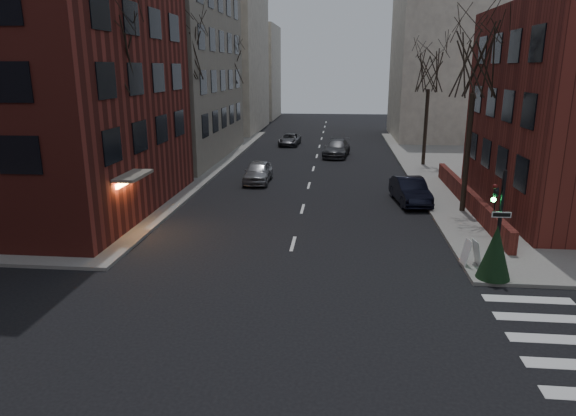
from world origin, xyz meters
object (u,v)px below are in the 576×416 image
(car_lane_far, at_px, (290,140))
(sandwich_board, at_px, (471,252))
(tree_right_a, at_px, (476,62))
(parked_sedan, at_px, (410,191))
(tree_left_c, at_px, (228,64))
(evergreen_shrub, at_px, (495,252))
(streetlamp_far, at_px, (239,103))
(car_lane_silver, at_px, (258,172))
(streetlamp_near, at_px, (179,125))
(car_lane_gray, at_px, (337,148))
(traffic_signal, at_px, (497,229))
(tree_left_a, at_px, (109,51))
(tree_right_b, at_px, (430,70))
(tree_left_b, at_px, (184,50))

(car_lane_far, relative_size, sandwich_board, 4.07)
(tree_right_a, height_order, parked_sedan, tree_right_a)
(tree_left_c, xyz_separation_m, evergreen_shrub, (16.61, -31.50, -6.85))
(streetlamp_far, distance_m, car_lane_far, 6.29)
(streetlamp_far, relative_size, car_lane_silver, 1.45)
(tree_right_a, distance_m, streetlamp_near, 17.87)
(car_lane_gray, bearing_deg, car_lane_far, 134.28)
(traffic_signal, bearing_deg, tree_left_a, 163.35)
(tree_left_a, xyz_separation_m, tree_left_c, (0.00, 26.00, -0.44))
(streetlamp_near, height_order, car_lane_silver, streetlamp_near)
(tree_right_a, relative_size, tree_right_b, 1.06)
(traffic_signal, height_order, tree_left_b, tree_left_b)
(car_lane_gray, bearing_deg, tree_right_a, -61.13)
(traffic_signal, relative_size, tree_left_c, 0.41)
(streetlamp_near, height_order, streetlamp_far, same)
(tree_left_c, height_order, car_lane_gray, tree_left_c)
(streetlamp_far, bearing_deg, sandwich_board, -64.30)
(streetlamp_near, bearing_deg, car_lane_gray, 54.52)
(tree_left_b, bearing_deg, tree_right_a, -24.44)
(sandwich_board, bearing_deg, parked_sedan, 87.74)
(tree_left_b, xyz_separation_m, streetlamp_near, (0.60, -4.00, -4.68))
(evergreen_shrub, bearing_deg, streetlamp_near, 139.86)
(tree_left_a, xyz_separation_m, car_lane_far, (5.70, 28.50, -7.89))
(tree_right_b, relative_size, streetlamp_far, 1.46)
(car_lane_silver, distance_m, car_lane_gray, 12.52)
(tree_right_a, xyz_separation_m, evergreen_shrub, (-0.99, -9.50, -6.85))
(car_lane_silver, bearing_deg, tree_right_b, 30.14)
(tree_left_a, distance_m, streetlamp_near, 9.07)
(tree_right_a, bearing_deg, streetlamp_near, 166.76)
(tree_right_b, xyz_separation_m, sandwich_board, (-1.50, -22.20, -6.92))
(tree_right_a, bearing_deg, tree_left_a, -167.20)
(tree_right_a, bearing_deg, streetlamp_far, 125.31)
(tree_left_a, xyz_separation_m, streetlamp_far, (0.60, 28.00, -4.23))
(streetlamp_far, relative_size, car_lane_gray, 1.24)
(tree_left_c, bearing_deg, tree_right_b, -24.44)
(tree_left_c, bearing_deg, evergreen_shrub, -62.20)
(traffic_signal, distance_m, tree_right_a, 10.92)
(evergreen_shrub, bearing_deg, parked_sedan, 98.03)
(streetlamp_far, bearing_deg, car_lane_far, 5.55)
(car_lane_gray, relative_size, car_lane_far, 1.20)
(tree_right_a, bearing_deg, parked_sedan, 143.82)
(tree_left_b, bearing_deg, traffic_signal, -45.46)
(tree_left_c, distance_m, tree_right_b, 19.34)
(streetlamp_far, distance_m, car_lane_gray, 12.16)
(tree_left_a, xyz_separation_m, car_lane_silver, (5.21, 10.67, -7.73))
(streetlamp_near, height_order, evergreen_shrub, streetlamp_near)
(tree_left_a, xyz_separation_m, car_lane_gray, (10.57, 21.99, -7.74))
(tree_left_b, height_order, parked_sedan, tree_left_b)
(car_lane_silver, height_order, car_lane_gray, car_lane_silver)
(streetlamp_near, bearing_deg, tree_left_a, -94.29)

